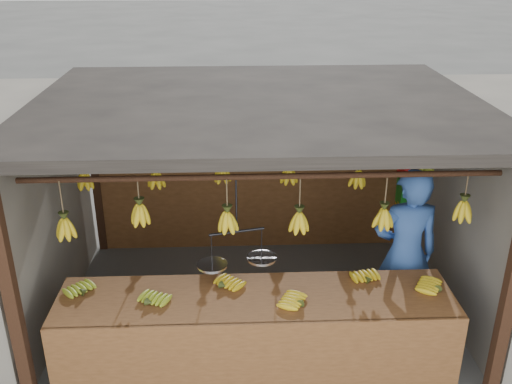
{
  "coord_description": "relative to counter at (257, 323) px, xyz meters",
  "views": [
    {
      "loc": [
        -0.25,
        -5.35,
        3.75
      ],
      "look_at": [
        0.0,
        0.3,
        1.3
      ],
      "focal_mm": 40.0,
      "sensor_mm": 36.0,
      "label": 1
    }
  ],
  "objects": [
    {
      "name": "vendor",
      "position": [
        1.52,
        0.78,
        0.21
      ],
      "size": [
        0.69,
        0.48,
        1.83
      ],
      "primitive_type": "imported",
      "rotation": [
        0.0,
        0.0,
        3.2
      ],
      "color": "#3359A5",
      "rests_on": "ground"
    },
    {
      "name": "bag_bundles",
      "position": [
        2.0,
        2.58,
        0.3
      ],
      "size": [
        0.08,
        0.26,
        1.32
      ],
      "color": "#1426BF",
      "rests_on": "ground"
    },
    {
      "name": "hanging_bananas",
      "position": [
        0.07,
        1.23,
        0.91
      ],
      "size": [
        3.63,
        2.25,
        0.38
      ],
      "color": "gold",
      "rests_on": "ground"
    },
    {
      "name": "balance_scale",
      "position": [
        -0.16,
        0.23,
        0.54
      ],
      "size": [
        0.7,
        0.36,
        0.81
      ],
      "color": "black",
      "rests_on": "ground"
    },
    {
      "name": "ground",
      "position": [
        0.06,
        1.23,
        -0.71
      ],
      "size": [
        80.0,
        80.0,
        0.0
      ],
      "primitive_type": "plane",
      "color": "#5B5B57"
    },
    {
      "name": "stall",
      "position": [
        0.06,
        1.56,
        1.26
      ],
      "size": [
        4.3,
        3.3,
        2.4
      ],
      "color": "black",
      "rests_on": "ground"
    },
    {
      "name": "counter",
      "position": [
        0.0,
        0.0,
        0.0
      ],
      "size": [
        3.55,
        0.8,
        0.96
      ],
      "color": "brown",
      "rests_on": "ground"
    }
  ]
}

